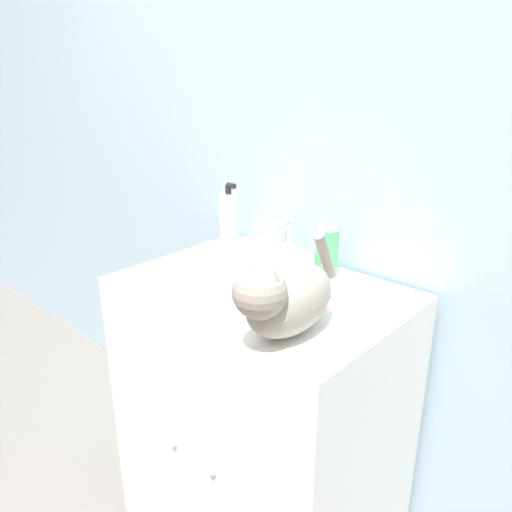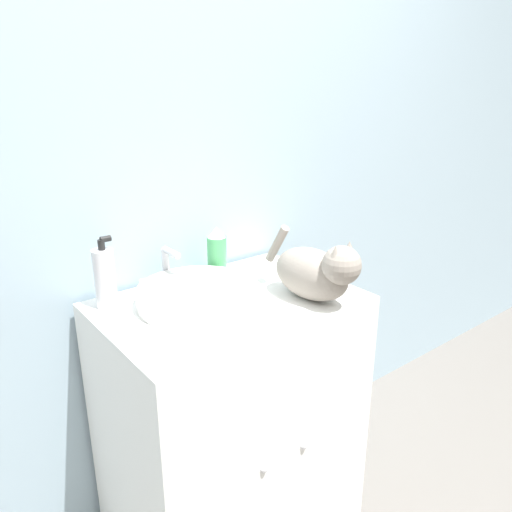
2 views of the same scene
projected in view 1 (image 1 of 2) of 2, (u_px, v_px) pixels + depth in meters
The scene contains 7 objects.
wall_back at pixel (332, 149), 1.47m from camera, with size 6.00×0.05×2.50m.
vanity_cabinet at pixel (260, 422), 1.53m from camera, with size 0.78×0.55×0.91m.
sink_basin at pixel (246, 266), 1.44m from camera, with size 0.36×0.36×0.06m.
faucet at pixel (287, 241), 1.56m from camera, with size 0.19×0.10×0.13m.
cat at pixel (285, 297), 1.10m from camera, with size 0.17×0.37×0.21m.
soap_bottle at pixel (229, 219), 1.67m from camera, with size 0.06×0.06×0.22m.
spray_bottle at pixel (327, 248), 1.42m from camera, with size 0.07×0.07×0.18m.
Camera 1 is at (0.84, -0.67, 1.47)m, focal length 35.00 mm.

